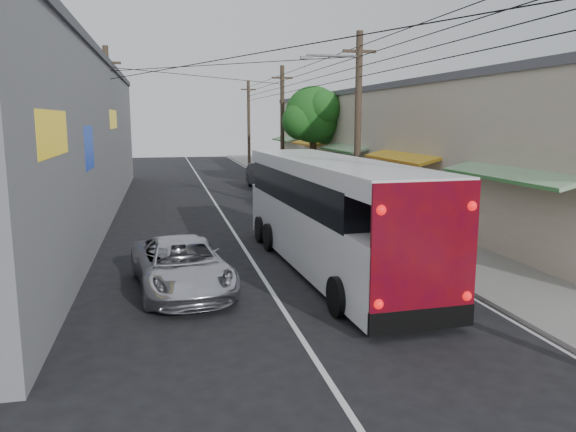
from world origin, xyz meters
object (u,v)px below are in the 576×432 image
object	(u,v)px
pedestrian_far	(439,213)
parked_car_mid	(292,184)
parked_car_far	(265,176)
parked_suv	(296,193)
pedestrian_near	(413,211)
jeepney	(182,266)
coach_bus	(329,213)

from	to	relation	value
pedestrian_far	parked_car_mid	bearing A→B (deg)	-46.95
parked_car_far	pedestrian_far	bearing A→B (deg)	-78.57
parked_suv	pedestrian_near	xyz separation A→B (m)	(3.08, -6.98, 0.09)
parked_car_mid	pedestrian_far	world-z (taller)	pedestrian_far
jeepney	pedestrian_far	bearing A→B (deg)	18.43
jeepney	parked_suv	bearing A→B (deg)	56.53
jeepney	pedestrian_far	distance (m)	11.01
parked_car_mid	pedestrian_near	distance (m)	11.77
coach_bus	pedestrian_near	bearing A→B (deg)	38.95
coach_bus	parked_suv	distance (m)	11.33
coach_bus	parked_suv	bearing A→B (deg)	78.95
parked_suv	pedestrian_far	distance (m)	8.59
jeepney	parked_car_mid	world-z (taller)	parked_car_mid
parked_suv	parked_car_mid	world-z (taller)	parked_suv
pedestrian_near	pedestrian_far	world-z (taller)	pedestrian_near
jeepney	pedestrian_far	world-z (taller)	pedestrian_far
parked_car_mid	pedestrian_near	bearing A→B (deg)	-79.87
parked_car_far	pedestrian_far	size ratio (longest dim) A/B	3.05
jeepney	parked_car_mid	size ratio (longest dim) A/B	1.10
jeepney	parked_suv	distance (m)	13.93
pedestrian_far	parked_suv	bearing A→B (deg)	-34.45
coach_bus	parked_car_mid	bearing A→B (deg)	78.51
coach_bus	pedestrian_far	xyz separation A→B (m)	(5.45, 3.47, -0.79)
jeepney	parked_car_far	bearing A→B (deg)	66.69
pedestrian_near	pedestrian_far	size ratio (longest dim) A/B	1.02
pedestrian_near	parked_car_mid	bearing A→B (deg)	-59.17
pedestrian_near	parked_suv	bearing A→B (deg)	-46.54
parked_car_mid	pedestrian_near	size ratio (longest dim) A/B	2.66
pedestrian_near	parked_car_far	bearing A→B (deg)	-59.43
parked_car_far	pedestrian_far	xyz separation A→B (m)	(3.80, -16.71, 0.12)
coach_bus	parked_suv	world-z (taller)	coach_bus
jeepney	parked_suv	xyz separation A→B (m)	(6.11, 12.52, 0.18)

